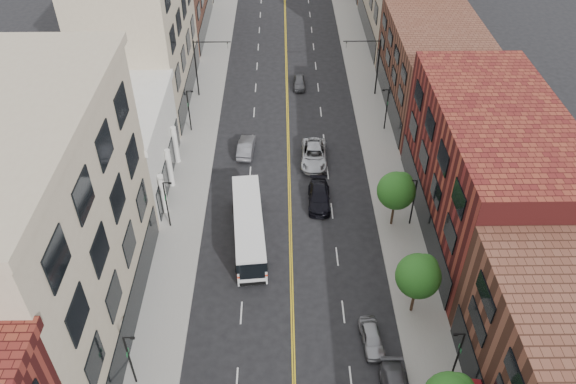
{
  "coord_description": "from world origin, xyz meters",
  "views": [
    {
      "loc": [
        -0.71,
        -13.99,
        35.14
      ],
      "look_at": [
        -0.22,
        22.78,
        5.0
      ],
      "focal_mm": 35.0,
      "sensor_mm": 36.0,
      "label": 1
    }
  ],
  "objects_px": {
    "city_bus": "(249,226)",
    "car_lane_behind": "(246,147)",
    "car_lane_c": "(299,83)",
    "car_lane_b": "(314,155)",
    "car_parked_far": "(372,338)",
    "car_lane_a": "(319,197)"
  },
  "relations": [
    {
      "from": "city_bus",
      "to": "car_lane_behind",
      "type": "relative_size",
      "value": 2.53
    },
    {
      "from": "car_lane_behind",
      "to": "car_lane_c",
      "type": "distance_m",
      "value": 15.69
    },
    {
      "from": "car_lane_behind",
      "to": "car_lane_b",
      "type": "distance_m",
      "value": 7.41
    },
    {
      "from": "car_parked_far",
      "to": "car_lane_b",
      "type": "height_order",
      "value": "car_lane_b"
    },
    {
      "from": "city_bus",
      "to": "car_lane_a",
      "type": "relative_size",
      "value": 2.24
    },
    {
      "from": "car_parked_far",
      "to": "car_lane_a",
      "type": "height_order",
      "value": "car_lane_a"
    },
    {
      "from": "car_lane_a",
      "to": "car_lane_c",
      "type": "relative_size",
      "value": 1.37
    },
    {
      "from": "car_lane_b",
      "to": "car_lane_c",
      "type": "bearing_deg",
      "value": 96.67
    },
    {
      "from": "car_parked_far",
      "to": "car_lane_c",
      "type": "distance_m",
      "value": 39.32
    },
    {
      "from": "city_bus",
      "to": "car_parked_far",
      "type": "height_order",
      "value": "city_bus"
    },
    {
      "from": "city_bus",
      "to": "car_lane_a",
      "type": "bearing_deg",
      "value": 32.18
    },
    {
      "from": "city_bus",
      "to": "car_parked_far",
      "type": "bearing_deg",
      "value": -54.93
    },
    {
      "from": "city_bus",
      "to": "car_lane_b",
      "type": "relative_size",
      "value": 1.94
    },
    {
      "from": "city_bus",
      "to": "car_lane_behind",
      "type": "distance_m",
      "value": 13.54
    },
    {
      "from": "car_parked_far",
      "to": "car_lane_c",
      "type": "xyz_separation_m",
      "value": [
        -4.21,
        39.1,
        -0.01
      ]
    },
    {
      "from": "car_lane_a",
      "to": "car_lane_b",
      "type": "distance_m",
      "value": 6.82
    },
    {
      "from": "car_lane_c",
      "to": "car_parked_far",
      "type": "bearing_deg",
      "value": -82.92
    },
    {
      "from": "car_parked_far",
      "to": "car_lane_behind",
      "type": "bearing_deg",
      "value": 107.88
    },
    {
      "from": "city_bus",
      "to": "car_parked_far",
      "type": "xyz_separation_m",
      "value": [
        9.49,
        -11.18,
        -1.04
      ]
    },
    {
      "from": "car_lane_b",
      "to": "car_lane_c",
      "type": "relative_size",
      "value": 1.58
    },
    {
      "from": "car_lane_behind",
      "to": "car_parked_far",
      "type": "bearing_deg",
      "value": 117.19
    },
    {
      "from": "car_lane_a",
      "to": "car_lane_b",
      "type": "relative_size",
      "value": 0.87
    }
  ]
}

